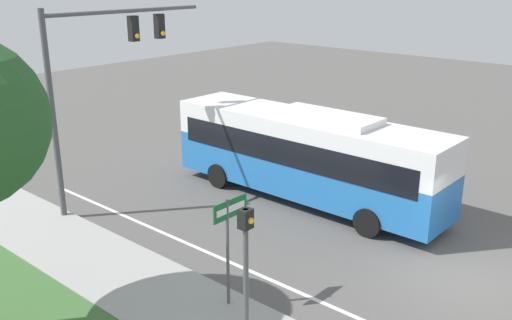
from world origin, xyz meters
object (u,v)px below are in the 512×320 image
Objects in this scene: bus at (306,152)px; pedestrian_signal at (246,257)px; signal_gantry at (99,66)px; street_sign at (229,233)px.

bus is 9.00m from pedestrian_signal.
signal_gantry reaches higher than street_sign.
signal_gantry is at bearing 75.20° from street_sign.
signal_gantry is 8.93m from street_sign.
signal_gantry reaches higher than pedestrian_signal.
pedestrian_signal is at bearing -152.21° from bus.
pedestrian_signal reaches higher than street_sign.
street_sign is (-7.01, -2.79, 0.17)m from bus.
bus is 7.88m from signal_gantry.
signal_gantry is 2.08× the size of pedestrian_signal.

